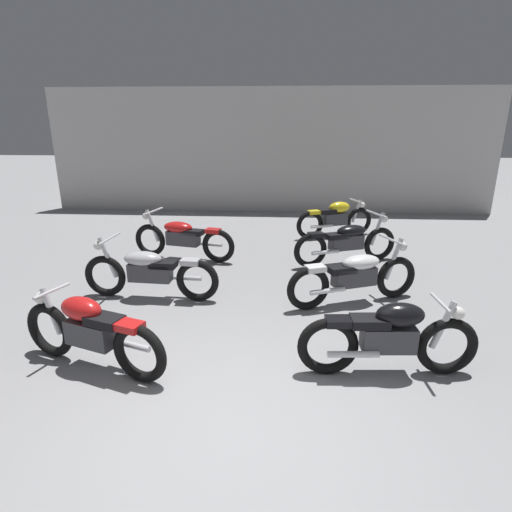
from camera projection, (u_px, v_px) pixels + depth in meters
ground_plane at (231, 429)px, 3.81m from camera, size 60.00×60.00×0.00m
back_wall at (270, 151)px, 12.41m from camera, size 13.18×0.24×3.60m
motorcycle_left_row_0 at (90, 331)px, 4.63m from camera, size 1.89×0.78×0.88m
motorcycle_left_row_1 at (149, 271)px, 6.48m from camera, size 2.17×0.68×0.97m
motorcycle_left_row_2 at (183, 237)px, 8.35m from camera, size 2.14×0.76×0.97m
motorcycle_right_row_0 at (389, 336)px, 4.51m from camera, size 1.97×0.49×0.88m
motorcycle_right_row_1 at (355, 275)px, 6.30m from camera, size 2.06×0.99×0.97m
motorcycle_right_row_2 at (347, 241)px, 8.08m from camera, size 2.06×0.99×0.97m
motorcycle_right_row_3 at (335, 218)px, 9.96m from camera, size 1.88×0.82×0.88m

